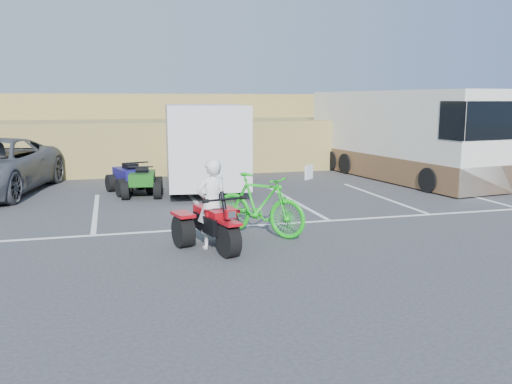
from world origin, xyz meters
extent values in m
plane|color=#343436|center=(0.00, 0.00, 0.00)|extent=(100.00, 100.00, 0.00)
cube|color=white|center=(-2.70, 5.00, 0.00)|extent=(0.12, 5.00, 0.01)
cube|color=white|center=(0.00, 5.00, 0.00)|extent=(0.12, 5.00, 0.01)
cube|color=white|center=(2.70, 5.00, 0.00)|extent=(0.12, 5.00, 0.01)
cube|color=white|center=(5.40, 5.00, 0.00)|extent=(0.12, 5.00, 0.01)
cube|color=white|center=(8.10, 5.00, 0.00)|extent=(0.12, 5.00, 0.01)
cube|color=white|center=(0.00, 2.40, 0.00)|extent=(28.00, 0.12, 0.01)
cube|color=olive|center=(0.00, 14.00, 1.00)|extent=(40.00, 6.00, 2.00)
cube|color=olive|center=(0.00, 17.50, 2.00)|extent=(40.00, 4.00, 2.20)
imported|color=white|center=(-0.43, 0.80, 0.87)|extent=(0.71, 0.55, 1.73)
imported|color=#14BF19|center=(0.73, 1.55, 0.66)|extent=(1.92, 2.04, 1.31)
cube|color=silver|center=(0.64, 8.09, 1.49)|extent=(2.82, 5.94, 2.40)
cylinder|color=black|center=(0.64, 8.09, 0.34)|extent=(2.16, 0.86, 0.67)
cube|color=silver|center=(7.84, 8.41, 1.60)|extent=(3.31, 8.84, 3.10)
cube|color=brown|center=(7.84, 8.41, 0.47)|extent=(3.35, 8.84, 0.86)
cube|color=black|center=(8.43, 4.12, 2.24)|extent=(1.97, 0.29, 1.12)
camera|label=1|loc=(-2.28, -9.27, 2.85)|focal=38.00mm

